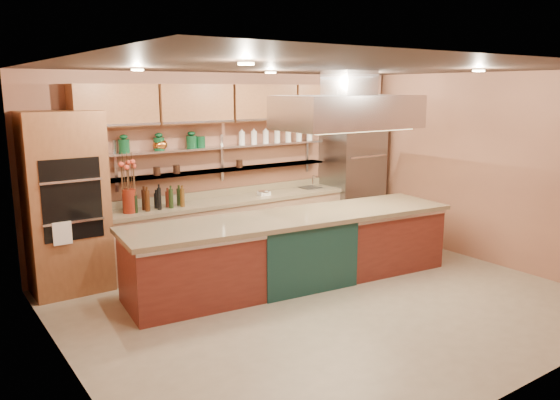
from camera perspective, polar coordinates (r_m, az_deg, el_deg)
floor at (r=6.84m, az=4.82°, el=-10.57°), size 6.00×5.00×0.02m
ceiling at (r=6.35m, az=5.26°, el=13.66°), size 6.00×5.00×0.02m
wall_back at (r=8.49m, az=-5.87°, el=3.62°), size 6.00×0.04×2.80m
wall_front at (r=4.85m, az=24.36°, el=-3.35°), size 6.00×0.04×2.80m
wall_left at (r=5.10m, az=-21.79°, el=-2.44°), size 0.04×5.00×2.80m
wall_right at (r=8.66m, az=20.46°, el=3.11°), size 0.04×5.00×2.80m
oven_stack at (r=7.36m, az=-21.46°, el=-0.33°), size 0.95×0.64×2.30m
refrigerator at (r=9.62m, az=7.57°, el=2.40°), size 0.95×0.72×2.10m
back_counter at (r=8.39m, az=-5.04°, el=-2.97°), size 3.84×0.64×0.93m
wall_shelf_lower at (r=8.36m, az=-5.73°, el=3.15°), size 3.60×0.26×0.03m
wall_shelf_upper at (r=8.32m, az=-5.78°, el=5.54°), size 3.60×0.26×0.03m
upper_cabinets at (r=8.26m, az=-5.39°, el=10.03°), size 4.60×0.36×0.55m
range_hood at (r=7.57m, az=7.15°, el=9.10°), size 2.00×1.00×0.45m
ceiling_downlights at (r=6.50m, az=4.09°, el=13.36°), size 4.00×2.80×0.02m
island at (r=7.30m, az=1.52°, el=-5.16°), size 4.52×1.43×0.93m
flower_vase at (r=7.56m, az=-15.47°, el=-0.10°), size 0.21×0.21×0.32m
oil_bottle_cluster at (r=7.70m, az=-12.64°, el=0.02°), size 0.84×0.39×0.26m
kitchen_scale at (r=8.52m, az=-1.69°, el=0.84°), size 0.18×0.14×0.10m
bar_faucet at (r=9.19m, az=3.42°, el=1.93°), size 0.03×0.03×0.20m
copper_kettle at (r=7.86m, az=-12.40°, el=5.67°), size 0.21×0.21×0.16m
green_canister at (r=8.12m, az=-8.31°, el=6.03°), size 0.16×0.16×0.17m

